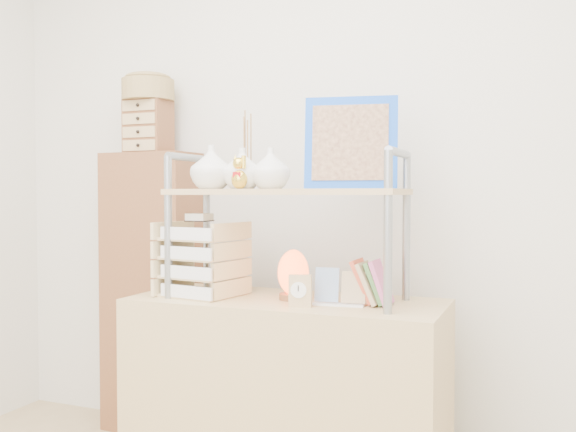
# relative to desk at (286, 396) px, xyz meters

# --- Properties ---
(desk) EXTENTS (1.20, 0.50, 0.75)m
(desk) POSITION_rel_desk_xyz_m (0.00, 0.00, 0.00)
(desk) COLOR tan
(desk) RESTS_ON ground
(cabinet) EXTENTS (0.46, 0.26, 1.35)m
(cabinet) POSITION_rel_desk_xyz_m (-0.86, 0.37, 0.30)
(cabinet) COLOR brown
(cabinet) RESTS_ON ground
(hutch) EXTENTS (0.90, 0.34, 0.78)m
(hutch) POSITION_rel_desk_xyz_m (-0.06, 0.01, 0.83)
(hutch) COLOR gray
(hutch) RESTS_ON desk
(letter_tray) EXTENTS (0.30, 0.29, 0.33)m
(letter_tray) POSITION_rel_desk_xyz_m (-0.34, -0.06, 0.51)
(letter_tray) COLOR tan
(letter_tray) RESTS_ON desk
(salt_lamp) EXTENTS (0.13, 0.12, 0.19)m
(salt_lamp) POSITION_rel_desk_xyz_m (0.03, 0.00, 0.47)
(salt_lamp) COLOR brown
(salt_lamp) RESTS_ON desk
(desk_clock) EXTENTS (0.09, 0.05, 0.11)m
(desk_clock) POSITION_rel_desk_xyz_m (0.11, -0.13, 0.43)
(desk_clock) COLOR tan
(desk_clock) RESTS_ON desk
(postcard_stand) EXTENTS (0.19, 0.07, 0.13)m
(postcard_stand) POSITION_rel_desk_xyz_m (0.23, -0.05, 0.41)
(postcard_stand) COLOR white
(postcard_stand) RESTS_ON desk
(drawer_chest) EXTENTS (0.20, 0.16, 0.25)m
(drawer_chest) POSITION_rel_desk_xyz_m (-0.86, 0.35, 1.10)
(drawer_chest) COLOR brown
(drawer_chest) RESTS_ON cabinet
(woven_basket) EXTENTS (0.25, 0.25, 0.10)m
(woven_basket) POSITION_rel_desk_xyz_m (-0.86, 0.35, 1.28)
(woven_basket) COLOR olive
(woven_basket) RESTS_ON drawer_chest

